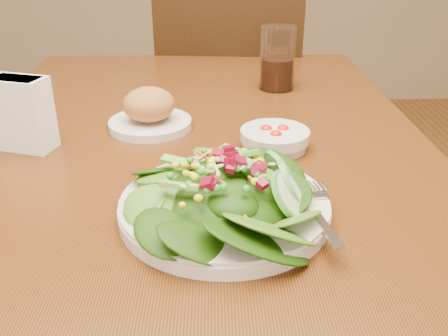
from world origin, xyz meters
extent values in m
cube|color=#612B12|center=(0.00, 0.00, 0.73)|extent=(0.90, 1.40, 0.04)
cylinder|color=black|center=(-0.39, 0.64, 0.35)|extent=(0.07, 0.07, 0.71)
cylinder|color=black|center=(0.39, 0.64, 0.35)|extent=(0.07, 0.07, 0.71)
cube|color=black|center=(0.11, 0.92, 0.48)|extent=(0.50, 0.50, 0.04)
cylinder|color=black|center=(0.32, 1.10, 0.23)|extent=(0.04, 0.04, 0.46)
cylinder|color=black|center=(-0.08, 1.13, 0.23)|extent=(0.04, 0.04, 0.46)
cylinder|color=black|center=(0.29, 0.70, 0.23)|extent=(0.04, 0.04, 0.46)
cylinder|color=black|center=(-0.11, 0.73, 0.23)|extent=(0.04, 0.04, 0.46)
cube|color=black|center=(0.09, 0.70, 0.76)|extent=(0.45, 0.07, 0.51)
cylinder|color=silver|center=(0.06, -0.23, 0.76)|extent=(0.29, 0.29, 0.02)
ellipsoid|color=#153507|center=(0.06, -0.23, 0.79)|extent=(0.20, 0.20, 0.04)
cube|color=silver|center=(0.18, -0.26, 0.77)|extent=(0.05, 0.18, 0.01)
cylinder|color=silver|center=(-0.08, 0.10, 0.76)|extent=(0.16, 0.16, 0.02)
ellipsoid|color=#AA6632|center=(-0.08, 0.10, 0.80)|extent=(0.10, 0.10, 0.07)
cylinder|color=silver|center=(0.16, 0.00, 0.77)|extent=(0.12, 0.12, 0.04)
sphere|color=red|center=(0.17, 0.01, 0.78)|extent=(0.02, 0.02, 0.02)
sphere|color=red|center=(0.14, 0.01, 0.78)|extent=(0.02, 0.02, 0.02)
sphere|color=red|center=(0.16, -0.02, 0.78)|extent=(0.02, 0.02, 0.02)
cylinder|color=silver|center=(0.20, 0.36, 0.82)|extent=(0.08, 0.08, 0.15)
cylinder|color=black|center=(0.20, 0.36, 0.79)|extent=(0.08, 0.08, 0.07)
cube|color=white|center=(-0.29, 0.01, 0.81)|extent=(0.11, 0.08, 0.13)
cube|color=white|center=(-0.29, 0.01, 0.82)|extent=(0.09, 0.07, 0.11)
camera|label=1|loc=(0.05, -0.82, 1.12)|focal=40.00mm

